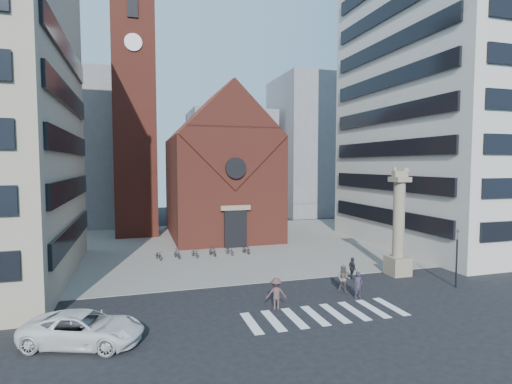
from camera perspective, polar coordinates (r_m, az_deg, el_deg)
ground at (r=27.44m, az=5.85°, el=-14.96°), size 120.00×120.00×0.00m
piazza at (r=44.98m, az=-3.60°, el=-7.39°), size 46.00×30.00×0.05m
zebra_crossing at (r=25.10m, az=9.82°, el=-16.83°), size 10.20×3.20×0.01m
church at (r=50.00m, az=-5.22°, el=2.93°), size 12.00×16.65×18.00m
campanile at (r=52.37m, az=-16.95°, el=11.32°), size 5.50×5.50×31.20m
building_right at (r=50.01m, az=26.96°, el=11.73°), size 18.00×22.00×32.00m
bg_block_left at (r=64.73m, az=-25.78°, el=5.46°), size 16.00×14.00×22.00m
bg_block_mid at (r=70.78m, az=-3.72°, el=4.07°), size 14.00×12.00×18.00m
bg_block_right at (r=73.38m, az=9.15°, el=6.37°), size 16.00×14.00×24.00m
lion_column at (r=34.02m, az=19.70°, el=-5.45°), size 1.63×1.60×8.68m
traffic_light at (r=32.50m, az=26.75°, el=-8.18°), size 0.13×0.16×4.30m
white_car at (r=22.46m, az=-23.40°, el=-17.48°), size 6.36×4.49×1.61m
pedestrian_0 at (r=27.94m, az=14.42°, el=-12.76°), size 0.73×0.54×1.82m
pedestrian_1 at (r=28.95m, az=12.42°, el=-12.04°), size 1.17×1.12×1.90m
pedestrian_2 at (r=32.32m, az=13.60°, el=-10.54°), size 0.43×1.01×1.71m
pedestrian_3 at (r=25.22m, az=2.90°, el=-14.31°), size 1.40×0.99×1.97m
scooter_0 at (r=38.59m, az=-13.72°, el=-8.76°), size 0.96×1.63×0.81m
scooter_1 at (r=38.70m, az=-11.20°, el=-8.62°), size 0.83×1.55×0.90m
scooter_2 at (r=38.91m, az=-8.70°, el=-8.59°), size 0.96×1.63×0.81m
scooter_3 at (r=39.16m, az=-6.23°, el=-8.42°), size 0.83×1.55×0.90m
scooter_4 at (r=39.51m, az=-3.79°, el=-8.36°), size 0.96×1.63×0.81m
scooter_5 at (r=39.90m, az=-1.41°, el=-8.16°), size 0.83×1.55×0.90m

